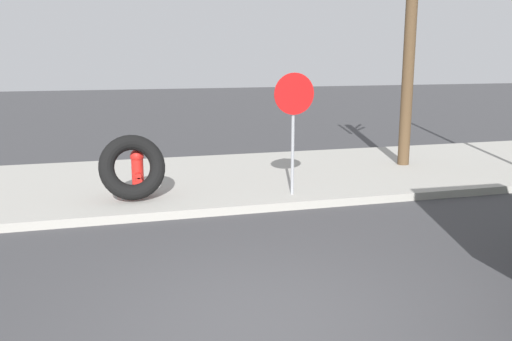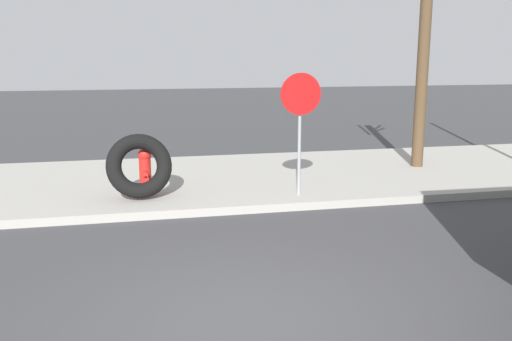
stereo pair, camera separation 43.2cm
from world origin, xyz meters
TOP-DOWN VIEW (x-y plane):
  - ground_plane at (0.00, 0.00)m, footprint 80.00×80.00m
  - sidewalk_curb at (0.00, 6.50)m, footprint 36.00×5.00m
  - fire_hydrant at (-0.93, 5.22)m, footprint 0.25×0.57m
  - loose_tire at (-1.04, 4.92)m, footprint 1.23×0.73m
  - stop_sign at (1.87, 4.53)m, footprint 0.76×0.08m
  - bare_tree at (5.40, 6.59)m, footprint 0.97×0.91m

SIDE VIEW (x-z plane):
  - ground_plane at x=0.00m, z-range 0.00..0.00m
  - sidewalk_curb at x=0.00m, z-range 0.00..0.15m
  - fire_hydrant at x=-0.93m, z-range 0.18..1.05m
  - loose_tire at x=-1.04m, z-range 0.15..1.36m
  - stop_sign at x=1.87m, z-range 0.59..2.85m
  - bare_tree at x=5.40m, z-range 0.26..5.61m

